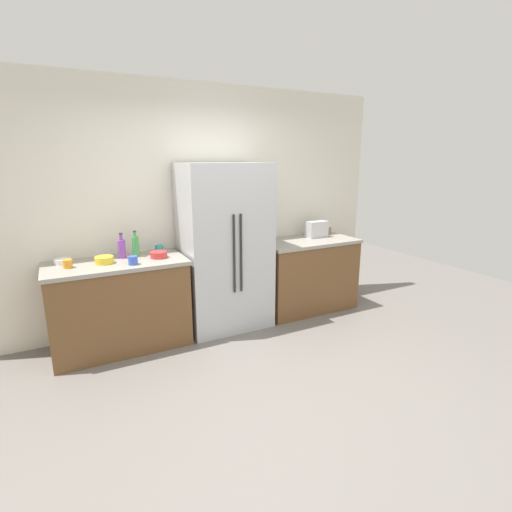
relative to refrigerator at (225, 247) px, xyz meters
name	(u,v)px	position (x,y,z in m)	size (l,w,h in m)	color
ground_plane	(271,389)	(-0.19, -1.40, -0.93)	(9.68, 9.68, 0.00)	slate
kitchen_back_panel	(196,207)	(-0.19, 0.39, 0.43)	(4.84, 0.10, 2.72)	silver
counter_left	(120,304)	(-1.18, 0.01, -0.47)	(1.34, 0.68, 0.91)	brown
counter_right	(306,274)	(1.13, 0.01, -0.47)	(1.24, 0.68, 0.91)	brown
refrigerator	(225,247)	(0.00, 0.00, 0.00)	(0.95, 0.68, 1.86)	#B7BABF
toaster	(317,229)	(1.33, 0.09, 0.08)	(0.27, 0.15, 0.21)	silver
bottle_a	(122,248)	(-1.09, 0.13, 0.08)	(0.08, 0.08, 0.26)	purple
bottle_b	(136,246)	(-0.95, 0.13, 0.09)	(0.07, 0.07, 0.28)	green
cup_a	(329,231)	(1.58, 0.15, 0.03)	(0.07, 0.07, 0.10)	brown
cup_b	(159,249)	(-0.69, 0.21, 0.02)	(0.09, 0.09, 0.08)	teal
cup_c	(68,264)	(-1.61, -0.02, 0.02)	(0.08, 0.08, 0.08)	orange
cup_d	(133,260)	(-1.04, -0.19, 0.02)	(0.09, 0.09, 0.08)	blue
bowl_a	(159,255)	(-0.76, -0.04, 0.01)	(0.17, 0.17, 0.06)	red
bowl_b	(104,260)	(-1.28, -0.01, 0.01)	(0.17, 0.17, 0.07)	yellow
bowl_c	(62,261)	(-1.65, 0.16, 0.00)	(0.15, 0.15, 0.05)	white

